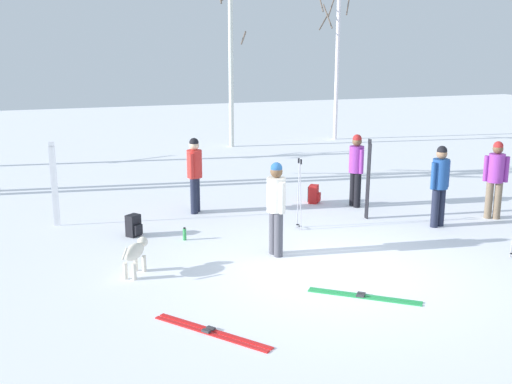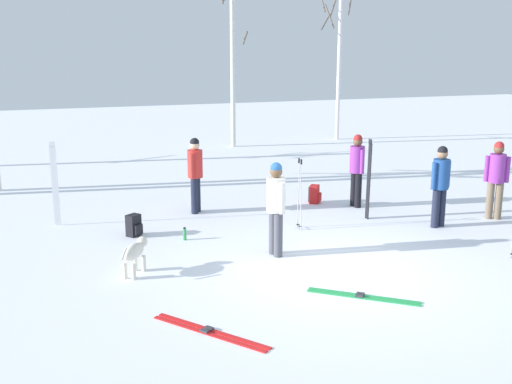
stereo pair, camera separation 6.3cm
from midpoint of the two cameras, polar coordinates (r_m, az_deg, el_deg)
name	(u,v)px [view 2 (the right image)]	position (r m, az deg, el deg)	size (l,w,h in m)	color
ground_plane	(335,273)	(10.55, 7.44, -7.38)	(60.00, 60.00, 0.00)	white
person_0	(276,203)	(11.02, 2.02, -1.00)	(0.34, 0.52, 1.72)	#4C4C56
person_1	(441,181)	(13.34, 16.78, 0.97)	(0.51, 0.34, 1.72)	#1E2338
person_2	(195,170)	(13.94, -5.50, 2.01)	(0.34, 0.45, 1.72)	#1E2338
person_3	(357,166)	(14.59, 9.41, 2.41)	(0.34, 0.52, 1.72)	black
person_4	(497,175)	(14.36, 21.43, 1.47)	(0.44, 0.35, 1.72)	#72604C
dog	(135,252)	(10.45, -10.93, -5.46)	(0.54, 0.77, 0.57)	beige
ski_pair_planted_0	(369,180)	(13.60, 10.48, 1.12)	(0.02, 0.16, 1.77)	black
ski_pair_planted_1	(55,184)	(13.55, -17.92, 0.68)	(0.13, 0.05, 1.79)	white
ski_pair_lying_0	(363,296)	(9.64, 10.01, -9.47)	(1.44, 1.22, 0.05)	green
ski_pair_lying_1	(210,332)	(8.44, -4.08, -12.73)	(1.25, 1.58, 0.05)	red
ski_poles_0	(300,192)	(12.69, 4.19, 0.01)	(0.07, 0.22, 1.48)	#B2B2BC
backpack_0	(134,226)	(12.56, -11.06, -3.06)	(0.34, 0.34, 0.44)	black
backpack_1	(315,194)	(14.94, 5.55, -0.22)	(0.34, 0.34, 0.44)	red
water_bottle_0	(185,234)	(12.19, -6.45, -3.87)	(0.07, 0.07, 0.26)	green
birch_tree_4	(232,58)	(23.01, -2.11, 12.28)	(1.41, 1.41, 6.31)	silver
birch_tree_5	(338,60)	(25.02, 7.66, 12.00)	(1.41, 1.40, 5.82)	silver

